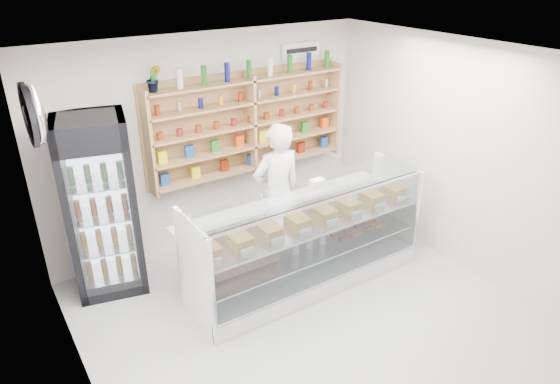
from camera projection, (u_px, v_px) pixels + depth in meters
room at (331, 217)px, 4.68m from camera, size 5.00×5.00×5.00m
display_counter at (305, 256)px, 5.99m from camera, size 2.90×0.86×1.26m
shop_worker at (277, 192)px, 6.29m from camera, size 0.69×0.47×1.82m
drinks_cooler at (102, 206)px, 5.63m from camera, size 0.91×0.89×2.10m
wall_shelving at (250, 124)px, 6.60m from camera, size 2.84×0.28×1.33m
potted_plant at (154, 78)px, 5.66m from camera, size 0.20×0.17×0.32m
security_mirror at (35, 114)px, 4.05m from camera, size 0.15×0.50×0.50m
wall_sign at (301, 50)px, 6.78m from camera, size 0.62×0.03×0.20m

